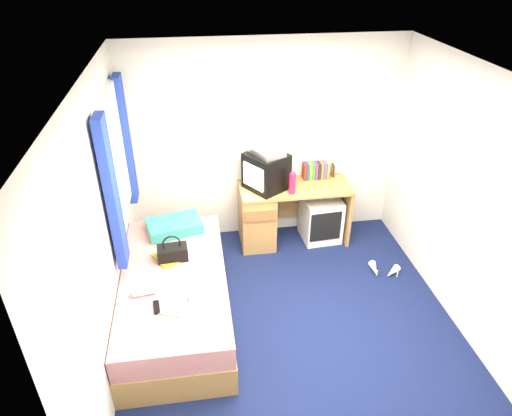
{
  "coord_description": "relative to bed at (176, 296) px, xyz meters",
  "views": [
    {
      "loc": [
        -0.81,
        -3.18,
        3.29
      ],
      "look_at": [
        -0.25,
        0.7,
        0.93
      ],
      "focal_mm": 32.0,
      "sensor_mm": 36.0,
      "label": 1
    }
  ],
  "objects": [
    {
      "name": "ground",
      "position": [
        1.1,
        -0.26,
        -0.27
      ],
      "size": [
        3.4,
        3.4,
        0.0
      ],
      "primitive_type": "plane",
      "color": "#0C1438",
      "rests_on": "ground"
    },
    {
      "name": "room_shell",
      "position": [
        1.1,
        -0.26,
        1.18
      ],
      "size": [
        3.4,
        3.4,
        3.4
      ],
      "color": "white",
      "rests_on": "ground"
    },
    {
      "name": "bed",
      "position": [
        0.0,
        0.0,
        0.0
      ],
      "size": [
        1.01,
        2.0,
        0.54
      ],
      "color": "#A98046",
      "rests_on": "ground"
    },
    {
      "name": "pillow",
      "position": [
        0.01,
        0.73,
        0.33
      ],
      "size": [
        0.63,
        0.48,
        0.12
      ],
      "primitive_type": "cube",
      "rotation": [
        0.0,
        0.0,
        0.24
      ],
      "color": "#1A62A9",
      "rests_on": "bed"
    },
    {
      "name": "desk",
      "position": [
        1.14,
        1.18,
        0.14
      ],
      "size": [
        1.3,
        0.55,
        0.75
      ],
      "color": "#A98046",
      "rests_on": "ground"
    },
    {
      "name": "storage_cube",
      "position": [
        1.76,
        1.16,
        0.01
      ],
      "size": [
        0.47,
        0.47,
        0.55
      ],
      "primitive_type": "cube",
      "rotation": [
        0.0,
        0.0,
        0.07
      ],
      "color": "white",
      "rests_on": "ground"
    },
    {
      "name": "crt_tv",
      "position": [
        1.08,
        1.18,
        0.69
      ],
      "size": [
        0.57,
        0.57,
        0.42
      ],
      "rotation": [
        0.0,
        0.0,
        -0.98
      ],
      "color": "black",
      "rests_on": "desk"
    },
    {
      "name": "vcr",
      "position": [
        1.08,
        1.18,
        0.94
      ],
      "size": [
        0.41,
        0.46,
        0.07
      ],
      "primitive_type": "cube",
      "rotation": [
        0.0,
        0.0,
        -1.11
      ],
      "color": "#B7B7BA",
      "rests_on": "crt_tv"
    },
    {
      "name": "book_row",
      "position": [
        1.71,
        1.34,
        0.58
      ],
      "size": [
        0.31,
        0.13,
        0.2
      ],
      "color": "maroon",
      "rests_on": "desk"
    },
    {
      "name": "picture_frame",
      "position": [
        1.94,
        1.38,
        0.55
      ],
      "size": [
        0.03,
        0.12,
        0.14
      ],
      "primitive_type": "cube",
      "rotation": [
        0.0,
        0.0,
        -0.12
      ],
      "color": "black",
      "rests_on": "desk"
    },
    {
      "name": "pink_water_bottle",
      "position": [
        1.35,
        1.01,
        0.6
      ],
      "size": [
        0.1,
        0.1,
        0.24
      ],
      "primitive_type": "cylinder",
      "rotation": [
        0.0,
        0.0,
        0.31
      ],
      "color": "#CD1C49",
      "rests_on": "desk"
    },
    {
      "name": "aerosol_can",
      "position": [
        1.29,
        1.24,
        0.57
      ],
      "size": [
        0.07,
        0.07,
        0.18
      ],
      "primitive_type": "cylinder",
      "rotation": [
        0.0,
        0.0,
        -0.33
      ],
      "color": "white",
      "rests_on": "desk"
    },
    {
      "name": "handbag",
      "position": [
        -0.0,
        0.24,
        0.35
      ],
      "size": [
        0.3,
        0.19,
        0.27
      ],
      "rotation": [
        0.0,
        0.0,
        0.08
      ],
      "color": "black",
      "rests_on": "bed"
    },
    {
      "name": "towel",
      "position": [
        0.31,
        -0.33,
        0.32
      ],
      "size": [
        0.32,
        0.29,
        0.09
      ],
      "primitive_type": "cube",
      "rotation": [
        0.0,
        0.0,
        -0.2
      ],
      "color": "white",
      "rests_on": "bed"
    },
    {
      "name": "magazine",
      "position": [
        -0.06,
        0.25,
        0.28
      ],
      "size": [
        0.32,
        0.35,
        0.01
      ],
      "primitive_type": "cube",
      "rotation": [
        0.0,
        0.0,
        0.5
      ],
      "color": "yellow",
      "rests_on": "bed"
    },
    {
      "name": "water_bottle",
      "position": [
        -0.25,
        -0.25,
        0.31
      ],
      "size": [
        0.21,
        0.1,
        0.07
      ],
      "primitive_type": "cylinder",
      "rotation": [
        0.0,
        1.57,
        0.14
      ],
      "color": "white",
      "rests_on": "bed"
    },
    {
      "name": "colour_swatch_fan",
      "position": [
        -0.01,
        -0.53,
        0.28
      ],
      "size": [
        0.23,
        0.14,
        0.01
      ],
      "primitive_type": "cube",
      "rotation": [
        0.0,
        0.0,
        -0.39
      ],
      "color": "orange",
      "rests_on": "bed"
    },
    {
      "name": "remote_control",
      "position": [
        -0.13,
        -0.44,
        0.28
      ],
      "size": [
        0.07,
        0.16,
        0.02
      ],
      "primitive_type": "cube",
      "rotation": [
        0.0,
        0.0,
        0.12
      ],
      "color": "black",
      "rests_on": "bed"
    },
    {
      "name": "window_assembly",
      "position": [
        -0.45,
        0.64,
        1.15
      ],
      "size": [
        0.11,
        1.42,
        1.4
      ],
      "color": "silver",
      "rests_on": "room_shell"
    },
    {
      "name": "white_heels",
      "position": [
        2.29,
        0.34,
        -0.23
      ],
      "size": [
        0.35,
        0.29,
        0.09
      ],
      "color": "silver",
      "rests_on": "ground"
    }
  ]
}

